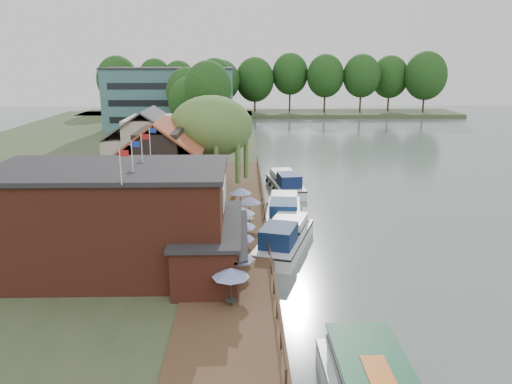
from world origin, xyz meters
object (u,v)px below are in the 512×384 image
object	(u,v)px
umbrella_2	(239,248)
cruiser_0	(285,234)
hotel_block	(170,98)
umbrella_1	(237,269)
willow	(212,145)
cottage_b	(149,147)
swan	(324,352)
cruiser_2	(285,181)
umbrella_0	(231,287)
pub	(141,220)
umbrella_3	(241,235)
cottage_c	(192,135)
umbrella_4	(241,221)
umbrella_5	(250,210)
umbrella_6	(240,200)
cruiser_1	(284,209)
cottage_a	(162,164)

from	to	relation	value
umbrella_2	cruiser_0	xyz separation A→B (m)	(3.63, 5.29, -0.96)
hotel_block	umbrella_1	bearing A→B (deg)	-78.97
willow	cruiser_0	distance (m)	16.21
cottage_b	swan	xyz separation A→B (m)	(15.05, -33.95, -5.03)
cottage_b	cruiser_2	world-z (taller)	cottage_b
cottage_b	umbrella_0	distance (m)	32.22
pub	umbrella_2	size ratio (longest dim) A/B	8.42
umbrella_3	cruiser_2	size ratio (longest dim) A/B	0.23
cottage_c	umbrella_4	xyz separation A→B (m)	(6.60, -27.43, -2.96)
hotel_block	cruiser_2	size ratio (longest dim) A/B	2.45
swan	umbrella_3	bearing A→B (deg)	109.83
cruiser_0	cottage_b	bearing A→B (deg)	144.19
hotel_block	umbrella_0	bearing A→B (deg)	-79.54
umbrella_0	umbrella_5	distance (m)	15.24
cottage_c	cruiser_2	size ratio (longest dim) A/B	0.82
umbrella_4	cruiser_0	bearing A→B (deg)	-8.41
cottage_c	swan	distance (m)	44.63
cottage_c	umbrella_1	bearing A→B (deg)	-80.16
cottage_b	umbrella_5	world-z (taller)	cottage_b
umbrella_1	umbrella_5	bearing A→B (deg)	85.67
hotel_block	willow	size ratio (longest dim) A/B	2.44
umbrella_1	cruiser_2	distance (m)	27.79
willow	umbrella_5	world-z (taller)	willow
cottage_c	umbrella_0	size ratio (longest dim) A/B	3.58
umbrella_4	cruiser_2	size ratio (longest dim) A/B	0.23
umbrella_5	cruiser_0	size ratio (longest dim) A/B	0.22
umbrella_3	umbrella_6	bearing A→B (deg)	90.61
cruiser_2	willow	bearing A→B (deg)	-159.58
cottage_c	umbrella_6	world-z (taller)	cottage_c
umbrella_2	umbrella_4	bearing A→B (deg)	89.17
cottage_b	cruiser_1	bearing A→B (deg)	-39.24
cottage_a	cottage_b	xyz separation A→B (m)	(-3.00, 10.00, 0.00)
umbrella_6	pub	bearing A→B (deg)	-116.88
umbrella_0	cottage_a	bearing A→B (deg)	109.17
umbrella_3	swan	xyz separation A→B (m)	(4.42, -12.26, -2.07)
cottage_b	cruiser_2	xyz separation A→B (m)	(15.70, -0.65, -3.98)
cottage_c	umbrella_2	size ratio (longest dim) A/B	3.58
umbrella_1	swan	size ratio (longest dim) A/B	5.40
cruiser_2	cottage_a	bearing A→B (deg)	-151.16
umbrella_1	umbrella_3	world-z (taller)	same
hotel_block	swan	size ratio (longest dim) A/B	57.73
umbrella_5	cruiser_0	world-z (taller)	umbrella_5
umbrella_3	pub	bearing A→B (deg)	-153.43
umbrella_1	cottage_c	bearing A→B (deg)	99.84
willow	umbrella_3	xyz separation A→B (m)	(3.13, -16.68, -3.93)
pub	cottage_b	world-z (taller)	cottage_b
umbrella_0	umbrella_2	size ratio (longest dim) A/B	1.00
umbrella_4	cruiser_2	world-z (taller)	umbrella_4
pub	willow	xyz separation A→B (m)	(3.50, 20.00, 1.56)
cottage_c	cruiser_2	world-z (taller)	cottage_c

